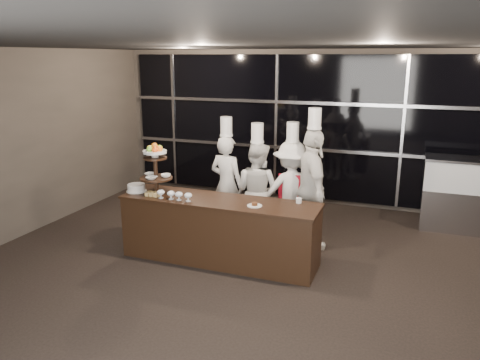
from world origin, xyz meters
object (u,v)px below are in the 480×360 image
at_px(display_case, 466,191).
at_px(chef_c, 291,190).
at_px(chef_a, 227,183).
at_px(chef_b, 257,190).
at_px(buffet_counter, 219,230).
at_px(display_stand, 155,165).
at_px(chef_d, 312,189).
at_px(layer_cake, 136,188).

distance_m(display_case, chef_c, 2.99).
relative_size(chef_a, chef_b, 1.03).
bearing_deg(buffet_counter, display_stand, -179.99).
height_order(chef_a, chef_d, chef_d).
distance_m(chef_a, chef_d, 1.46).
bearing_deg(buffet_counter, chef_c, 58.44).
bearing_deg(display_case, chef_d, -144.17).
height_order(chef_a, chef_c, chef_a).
height_order(chef_c, chef_d, chef_d).
bearing_deg(layer_cake, chef_d, 22.55).
bearing_deg(layer_cake, display_stand, 9.03).
bearing_deg(display_stand, chef_d, 24.38).
xyz_separation_m(chef_a, chef_c, (1.07, 0.08, -0.04)).
distance_m(display_stand, chef_c, 2.17).
bearing_deg(chef_b, buffet_counter, -101.33).
height_order(buffet_counter, display_stand, display_stand).
bearing_deg(display_stand, chef_a, 59.22).
bearing_deg(chef_a, buffet_counter, -73.01).
bearing_deg(layer_cake, chef_a, 49.95).
height_order(layer_cake, chef_d, chef_d).
bearing_deg(display_case, display_stand, -149.36).
relative_size(layer_cake, chef_c, 0.16).
relative_size(display_case, chef_d, 0.64).
height_order(chef_b, chef_d, chef_d).
bearing_deg(chef_c, buffet_counter, -121.56).
relative_size(layer_cake, chef_a, 0.15).
bearing_deg(chef_a, display_stand, -120.78).
height_order(display_case, chef_d, chef_d).
bearing_deg(chef_d, chef_c, 148.36).
bearing_deg(layer_cake, chef_b, 35.55).
relative_size(display_case, chef_b, 0.73).
bearing_deg(chef_c, layer_cake, -148.79).
xyz_separation_m(layer_cake, chef_c, (2.04, 1.24, -0.16)).
bearing_deg(chef_c, chef_b, -163.84).
distance_m(layer_cake, chef_d, 2.62).
bearing_deg(chef_b, chef_a, 172.44).
distance_m(buffet_counter, chef_b, 1.11).
xyz_separation_m(layer_cake, chef_d, (2.42, 1.01, -0.04)).
bearing_deg(display_case, chef_c, -152.06).
xyz_separation_m(chef_b, chef_c, (0.52, 0.15, 0.01)).
distance_m(buffet_counter, display_case, 4.26).
xyz_separation_m(chef_a, chef_d, (1.45, -0.15, 0.09)).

